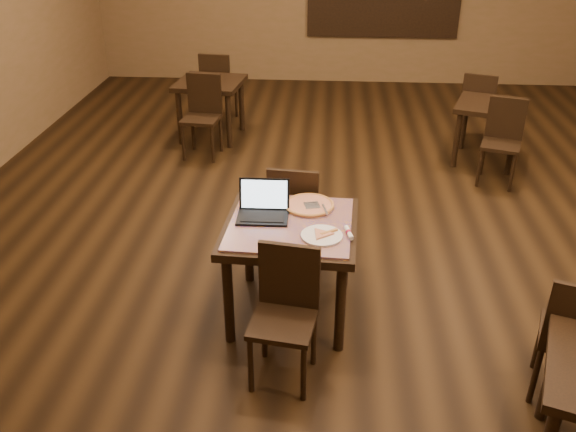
# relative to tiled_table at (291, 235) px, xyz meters

# --- Properties ---
(ground) EXTENTS (10.00, 10.00, 0.00)m
(ground) POSITION_rel_tiled_table_xyz_m (0.52, 1.22, -0.66)
(ground) COLOR black
(ground) RESTS_ON ground
(tiled_table) EXTENTS (0.97, 0.97, 0.76)m
(tiled_table) POSITION_rel_tiled_table_xyz_m (0.00, 0.00, 0.00)
(tiled_table) COLOR black
(tiled_table) RESTS_ON ground
(chair_main_near) EXTENTS (0.45, 0.45, 0.90)m
(chair_main_near) POSITION_rel_tiled_table_xyz_m (0.01, -0.62, -0.15)
(chair_main_near) COLOR black
(chair_main_near) RESTS_ON ground
(chair_main_far) EXTENTS (0.44, 0.44, 0.93)m
(chair_main_far) POSITION_rel_tiled_table_xyz_m (-0.01, 0.62, -0.14)
(chair_main_far) COLOR black
(chair_main_far) RESTS_ON ground
(laptop) EXTENTS (0.36, 0.28, 0.24)m
(laptop) POSITION_rel_tiled_table_xyz_m (-0.20, 0.11, 0.17)
(laptop) COLOR black
(laptop) RESTS_ON tiled_table
(plate) EXTENTS (0.28, 0.28, 0.02)m
(plate) POSITION_rel_tiled_table_xyz_m (0.22, -0.18, 0.11)
(plate) COLOR white
(plate) RESTS_ON tiled_table
(pizza_slice) EXTENTS (0.23, 0.23, 0.02)m
(pizza_slice) POSITION_rel_tiled_table_xyz_m (0.22, -0.18, 0.12)
(pizza_slice) COLOR beige
(pizza_slice) RESTS_ON plate
(pizza_pan) EXTENTS (0.35, 0.35, 0.01)m
(pizza_pan) POSITION_rel_tiled_table_xyz_m (0.12, 0.24, 0.11)
(pizza_pan) COLOR silver
(pizza_pan) RESTS_ON tiled_table
(pizza_whole) EXTENTS (0.36, 0.36, 0.03)m
(pizza_whole) POSITION_rel_tiled_table_xyz_m (0.12, 0.24, 0.12)
(pizza_whole) COLOR beige
(pizza_whole) RESTS_ON pizza_pan
(spatula) EXTENTS (0.17, 0.28, 0.01)m
(spatula) POSITION_rel_tiled_table_xyz_m (0.14, 0.22, 0.13)
(spatula) COLOR silver
(spatula) RESTS_ON pizza_whole
(napkin_roll) EXTENTS (0.07, 0.16, 0.04)m
(napkin_roll) POSITION_rel_tiled_table_xyz_m (0.40, -0.14, 0.12)
(napkin_roll) COLOR white
(napkin_roll) RESTS_ON tiled_table
(other_table_a) EXTENTS (0.93, 0.93, 0.69)m
(other_table_a) POSITION_rel_tiled_table_xyz_m (2.05, 3.02, -0.09)
(other_table_a) COLOR black
(other_table_a) RESTS_ON ground
(other_table_a_chair_near) EXTENTS (0.49, 0.49, 0.89)m
(other_table_a_chair_near) POSITION_rel_tiled_table_xyz_m (2.07, 2.49, -0.16)
(other_table_a_chair_near) COLOR black
(other_table_a_chair_near) RESTS_ON ground
(other_table_a_chair_far) EXTENTS (0.49, 0.49, 0.89)m
(other_table_a_chair_far) POSITION_rel_tiled_table_xyz_m (2.02, 3.54, -0.16)
(other_table_a_chair_far) COLOR black
(other_table_a_chair_far) RESTS_ON ground
(other_table_b) EXTENTS (0.86, 0.86, 0.73)m
(other_table_b) POSITION_rel_tiled_table_xyz_m (-1.24, 3.57, -0.06)
(other_table_b) COLOR black
(other_table_b) RESTS_ON ground
(other_table_b_chair_near) EXTENTS (0.45, 0.45, 0.94)m
(other_table_b_chair_near) POSITION_rel_tiled_table_xyz_m (-1.23, 3.02, -0.13)
(other_table_b_chair_near) COLOR black
(other_table_b_chair_near) RESTS_ON ground
(other_table_b_chair_far) EXTENTS (0.45, 0.45, 0.94)m
(other_table_b_chair_far) POSITION_rel_tiled_table_xyz_m (-1.24, 4.11, -0.13)
(other_table_b_chair_far) COLOR black
(other_table_b_chair_far) RESTS_ON ground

